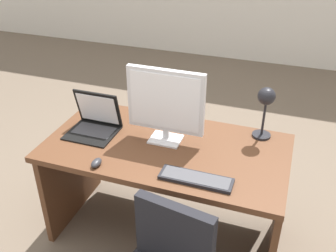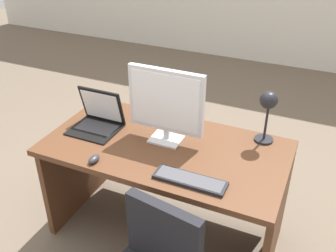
{
  "view_description": "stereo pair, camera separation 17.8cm",
  "coord_description": "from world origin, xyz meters",
  "px_view_note": "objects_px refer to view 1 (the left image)",
  "views": [
    {
      "loc": [
        0.68,
        -1.91,
        2.09
      ],
      "look_at": [
        0.0,
        0.04,
        0.87
      ],
      "focal_mm": 41.35,
      "sensor_mm": 36.0,
      "label": 1
    },
    {
      "loc": [
        0.85,
        -1.84,
        2.09
      ],
      "look_at": [
        0.0,
        0.04,
        0.87
      ],
      "focal_mm": 41.35,
      "sensor_mm": 36.0,
      "label": 2
    }
  ],
  "objects_px": {
    "monitor": "(166,103)",
    "desk_lamp": "(266,103)",
    "desk": "(168,169)",
    "laptop": "(96,119)",
    "keyboard": "(196,179)",
    "mouse": "(96,163)"
  },
  "relations": [
    {
      "from": "desk",
      "to": "monitor",
      "type": "xyz_separation_m",
      "value": [
        -0.02,
        0.01,
        0.49
      ]
    },
    {
      "from": "monitor",
      "to": "keyboard",
      "type": "height_order",
      "value": "monitor"
    },
    {
      "from": "keyboard",
      "to": "desk",
      "type": "bearing_deg",
      "value": 130.51
    },
    {
      "from": "desk",
      "to": "keyboard",
      "type": "distance_m",
      "value": 0.48
    },
    {
      "from": "monitor",
      "to": "laptop",
      "type": "bearing_deg",
      "value": -177.16
    },
    {
      "from": "desk",
      "to": "desk_lamp",
      "type": "distance_m",
      "value": 0.77
    },
    {
      "from": "desk",
      "to": "laptop",
      "type": "distance_m",
      "value": 0.59
    },
    {
      "from": "laptop",
      "to": "desk_lamp",
      "type": "distance_m",
      "value": 1.1
    },
    {
      "from": "keyboard",
      "to": "desk_lamp",
      "type": "xyz_separation_m",
      "value": [
        0.28,
        0.56,
        0.25
      ]
    },
    {
      "from": "laptop",
      "to": "desk_lamp",
      "type": "xyz_separation_m",
      "value": [
        1.06,
        0.25,
        0.18
      ]
    },
    {
      "from": "keyboard",
      "to": "mouse",
      "type": "distance_m",
      "value": 0.59
    },
    {
      "from": "laptop",
      "to": "desk_lamp",
      "type": "relative_size",
      "value": 0.87
    },
    {
      "from": "desk",
      "to": "desk_lamp",
      "type": "height_order",
      "value": "desk_lamp"
    },
    {
      "from": "monitor",
      "to": "desk_lamp",
      "type": "distance_m",
      "value": 0.62
    },
    {
      "from": "desk",
      "to": "laptop",
      "type": "height_order",
      "value": "laptop"
    },
    {
      "from": "desk",
      "to": "mouse",
      "type": "bearing_deg",
      "value": -129.3
    },
    {
      "from": "monitor",
      "to": "desk_lamp",
      "type": "bearing_deg",
      "value": 21.75
    },
    {
      "from": "keyboard",
      "to": "laptop",
      "type": "bearing_deg",
      "value": 158.53
    },
    {
      "from": "monitor",
      "to": "keyboard",
      "type": "bearing_deg",
      "value": -48.31
    },
    {
      "from": "monitor",
      "to": "laptop",
      "type": "distance_m",
      "value": 0.52
    },
    {
      "from": "desk",
      "to": "monitor",
      "type": "height_order",
      "value": "monitor"
    },
    {
      "from": "desk",
      "to": "laptop",
      "type": "bearing_deg",
      "value": -178.61
    }
  ]
}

